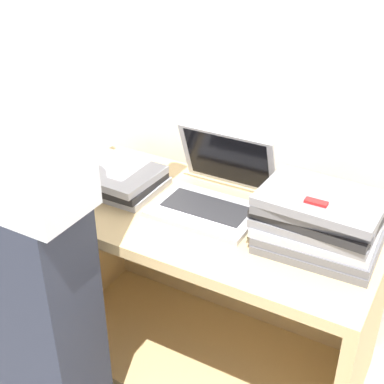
{
  "coord_description": "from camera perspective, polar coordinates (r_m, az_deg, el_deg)",
  "views": [
    {
      "loc": [
        0.65,
        -0.97,
        1.51
      ],
      "look_at": [
        0.0,
        0.19,
        0.74
      ],
      "focal_mm": 50.0,
      "sensor_mm": 36.0,
      "label": 1
    }
  ],
  "objects": [
    {
      "name": "cart",
      "position": [
        1.89,
        2.14,
        -9.43
      ],
      "size": [
        1.1,
        0.54,
        0.62
      ],
      "color": "tan",
      "rests_on": "ground_plane"
    },
    {
      "name": "laptop_open",
      "position": [
        1.68,
        2.21,
        -0.17
      ],
      "size": [
        0.32,
        0.31,
        0.23
      ],
      "color": "#B7B7BC",
      "rests_on": "cart"
    },
    {
      "name": "laptop_stack_left",
      "position": [
        1.81,
        -8.56,
        1.61
      ],
      "size": [
        0.33,
        0.24,
        0.07
      ],
      "color": "#B7B7BC",
      "rests_on": "cart"
    },
    {
      "name": "laptop_stack_right",
      "position": [
        1.51,
        13.35,
        -3.03
      ],
      "size": [
        0.35,
        0.25,
        0.17
      ],
      "color": "slate",
      "rests_on": "cart"
    },
    {
      "name": "person",
      "position": [
        1.4,
        -18.45,
        0.43
      ],
      "size": [
        0.4,
        0.53,
        1.69
      ],
      "color": "#2D3342",
      "rests_on": "ground_plane"
    },
    {
      "name": "inventory_tag",
      "position": [
        1.42,
        13.1,
        -1.07
      ],
      "size": [
        0.06,
        0.02,
        0.01
      ],
      "color": "red",
      "rests_on": "laptop_stack_right"
    }
  ]
}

